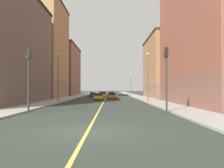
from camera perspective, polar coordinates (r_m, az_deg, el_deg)
The scene contains 19 objects.
ground_plane at distance 11.50m, azimuth -6.36°, elevation -12.17°, with size 400.00×400.00×0.00m, color #2E3730.
sidewalk_left at distance 60.69m, azimuth 6.51°, elevation -3.21°, with size 3.55×168.00×0.15m, color #9E9B93.
sidewalk_right at distance 61.02m, azimuth -9.33°, elevation -3.19°, with size 3.55×168.00×0.15m, color #9E9B93.
lane_center_stripe at distance 60.28m, azimuth -1.43°, elevation -3.29°, with size 0.16×154.00×0.01m, color #E5D14C.
building_left_near at distance 33.21m, azimuth 25.73°, elevation 15.49°, with size 10.47×22.20×23.32m.
building_left_mid at distance 54.18m, azimuth 14.77°, elevation 4.19°, with size 10.47×17.77×14.50m.
building_right_midblock at distance 54.34m, azimuth -18.09°, elevation 8.38°, with size 10.47×16.17×22.37m.
building_right_distant at distance 74.20m, azimuth -13.11°, elevation 3.42°, with size 10.47×19.83×16.30m.
traffic_light_left_near at distance 20.32m, azimuth 13.95°, elevation 3.46°, with size 0.40×0.32×5.91m.
traffic_light_right_near at distance 21.04m, azimuth -20.93°, elevation 3.10°, with size 0.40×0.32×5.75m.
street_lamp_left_near at distance 36.05m, azimuth 9.31°, elevation 3.06°, with size 0.36×0.36×7.89m.
street_lamp_right_near at distance 35.78m, azimuth -13.87°, elevation 2.97°, with size 0.36×0.36×7.72m.
street_lamp_left_far at distance 65.81m, azimuth 4.94°, elevation 0.59°, with size 0.36×0.36×6.73m.
car_orange at distance 46.84m, azimuth 0.13°, elevation -3.09°, with size 2.01×3.98×1.37m.
car_black at distance 65.94m, azimuth -0.14°, elevation -2.56°, with size 1.95×4.05×1.34m.
car_yellow at distance 43.27m, azimuth -3.41°, elevation -3.26°, with size 1.97×4.45×1.30m.
car_white at distance 67.93m, azimuth -2.42°, elevation -2.53°, with size 1.84×4.47×1.31m.
car_blue at distance 57.76m, azimuth -4.94°, elevation -2.78°, with size 2.01×4.58×1.26m.
car_silver at distance 55.56m, azimuth -2.53°, elevation -2.82°, with size 1.88×4.10×1.33m.
Camera 1 is at (1.19, -11.23, 2.18)m, focal length 35.10 mm.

